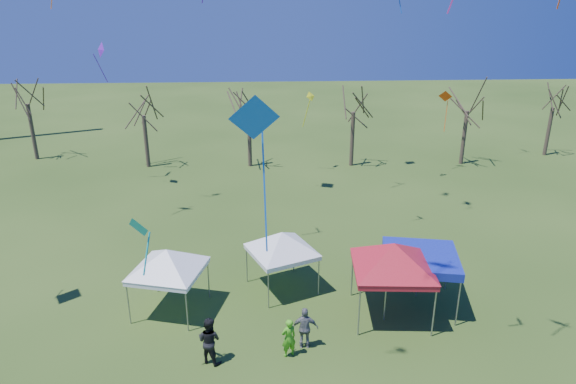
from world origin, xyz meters
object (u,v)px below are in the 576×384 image
person_grey (305,328)px  person_green (289,338)px  tent_white_west (167,254)px  tent_white_mid (282,236)px  tree_2 (248,90)px  tent_blue (420,258)px  tree_5 (556,90)px  tree_1 (142,97)px  person_dark (209,340)px  tent_red (394,248)px  tree_3 (354,92)px  tree_0 (24,83)px  tree_4 (470,91)px

person_grey → person_green: bearing=39.3°
tent_white_west → tent_white_mid: tent_white_west is taller
tree_2 → tent_blue: tree_2 is taller
tent_white_mid → person_green: tent_white_mid is taller
tree_5 → tree_2: bearing=-176.3°
tree_1 → person_grey: tree_1 is taller
tent_white_west → tree_5: bearing=37.6°
person_dark → person_green: (3.02, 0.18, -0.14)m
tent_red → person_dark: size_ratio=2.37×
tent_white_west → tent_white_mid: (5.01, 1.59, -0.06)m
person_green → tree_2: bearing=-106.9°
person_green → tree_1: bearing=-88.6°
tree_3 → tent_white_mid: tree_3 is taller
tree_2 → person_grey: 24.55m
tent_red → tree_2: bearing=106.3°
tree_2 → person_dark: size_ratio=4.25×
tent_white_west → tent_red: tent_red is taller
tree_0 → tree_5: bearing=-1.7°
tree_1 → person_grey: (10.88, -24.09, -4.90)m
person_dark → tent_white_mid: bearing=-92.4°
tree_4 → tent_red: size_ratio=1.73×
tree_4 → tent_white_west: size_ratio=2.06×
tree_2 → tree_3: tree_2 is taller
tree_2 → tree_5: bearing=3.7°
tent_white_mid → tent_white_west: bearing=-162.4°
tree_4 → tent_white_west: tree_4 is taller
tree_3 → tent_white_west: bearing=-119.5°
tent_white_mid → tree_5: bearing=40.8°
tree_3 → person_dark: size_ratio=4.11×
person_dark → person_green: person_dark is taller
tent_red → person_grey: (-3.89, -2.02, -2.37)m
tree_3 → tent_red: (-2.03, -21.46, -2.82)m
tree_5 → tent_white_mid: size_ratio=2.08×
tent_white_west → person_green: 6.40m
tree_1 → tree_2: size_ratio=0.92×
tree_1 → tent_white_mid: 22.28m
tent_red → tent_blue: tent_red is taller
tree_4 → person_dark: tree_4 is taller
tree_4 → person_dark: size_ratio=4.09×
tree_0 → tent_white_west: (15.24, -23.91, -3.66)m
person_dark → tree_4: bearing=-100.5°
tree_4 → person_grey: 28.44m
tent_white_west → person_green: bearing=-34.0°
tree_4 → tree_1: bearing=178.6°
tree_0 → tree_4: tree_0 is taller
tree_4 → tent_red: 24.40m
person_grey → person_dark: bearing=13.9°
tree_2 → person_grey: tree_2 is taller
tree_0 → tent_red: tree_0 is taller
tent_red → person_dark: 8.37m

